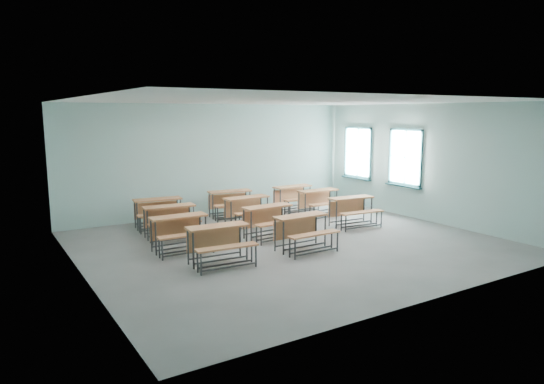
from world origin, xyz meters
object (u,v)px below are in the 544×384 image
(desk_unit_r0c1, at_px, (304,227))
(desk_unit_r3c0, at_px, (159,209))
(desk_unit_r2c0, at_px, (170,217))
(desk_unit_r2c1, at_px, (249,207))
(desk_unit_r2c2, at_px, (320,199))
(desk_unit_r0c0, at_px, (220,239))
(desk_unit_r1c1, at_px, (270,217))
(desk_unit_r3c1, at_px, (231,200))
(desk_unit_r1c2, at_px, (353,207))
(desk_unit_r1c0, at_px, (180,228))
(desk_unit_r3c2, at_px, (294,194))

(desk_unit_r0c1, xyz_separation_m, desk_unit_r3c0, (-1.96, 3.65, 0.00))
(desk_unit_r2c0, xyz_separation_m, desk_unit_r2c1, (2.19, 0.10, 0.00))
(desk_unit_r2c2, bearing_deg, desk_unit_r2c1, 179.50)
(desk_unit_r0c0, relative_size, desk_unit_r2c0, 0.99)
(desk_unit_r1c1, height_order, desk_unit_r3c1, same)
(desk_unit_r1c2, xyz_separation_m, desk_unit_r2c0, (-4.49, 1.39, 0.00))
(desk_unit_r2c2, bearing_deg, desk_unit_r3c0, 167.52)
(desk_unit_r0c1, bearing_deg, desk_unit_r3c0, 117.42)
(desk_unit_r0c1, distance_m, desk_unit_r2c2, 3.57)
(desk_unit_r0c1, distance_m, desk_unit_r1c0, 2.64)
(desk_unit_r0c0, relative_size, desk_unit_r3c0, 0.98)
(desk_unit_r2c1, distance_m, desk_unit_r3c2, 2.33)
(desk_unit_r2c1, distance_m, desk_unit_r3c0, 2.32)
(desk_unit_r1c1, distance_m, desk_unit_r2c1, 1.37)
(desk_unit_r1c2, bearing_deg, desk_unit_r2c1, 152.79)
(desk_unit_r0c0, height_order, desk_unit_r1c2, same)
(desk_unit_r1c0, height_order, desk_unit_r3c2, same)
(desk_unit_r0c1, height_order, desk_unit_r3c2, same)
(desk_unit_r0c0, height_order, desk_unit_r1c0, same)
(desk_unit_r0c0, relative_size, desk_unit_r3c1, 0.97)
(desk_unit_r1c2, height_order, desk_unit_r2c0, same)
(desk_unit_r0c0, xyz_separation_m, desk_unit_r2c2, (4.41, 2.52, 0.00))
(desk_unit_r2c0, distance_m, desk_unit_r2c1, 2.19)
(desk_unit_r2c2, bearing_deg, desk_unit_r2c0, -178.49)
(desk_unit_r0c0, relative_size, desk_unit_r2c1, 1.02)
(desk_unit_r1c2, xyz_separation_m, desk_unit_r3c0, (-4.40, 2.48, 0.00))
(desk_unit_r0c0, xyz_separation_m, desk_unit_r1c1, (1.92, 1.23, 0.00))
(desk_unit_r0c0, relative_size, desk_unit_r2c2, 1.03)
(desk_unit_r0c1, height_order, desk_unit_r1c2, same)
(desk_unit_r2c2, height_order, desk_unit_r3c0, same)
(desk_unit_r0c1, height_order, desk_unit_r1c1, same)
(desk_unit_r1c2, bearing_deg, desk_unit_r3c1, 135.57)
(desk_unit_r3c0, xyz_separation_m, desk_unit_r3c1, (2.17, 0.17, 0.00))
(desk_unit_r1c1, relative_size, desk_unit_r3c1, 0.95)
(desk_unit_r2c2, height_order, desk_unit_r3c1, same)
(desk_unit_r2c0, height_order, desk_unit_r3c2, same)
(desk_unit_r2c0, height_order, desk_unit_r2c1, same)
(desk_unit_r0c1, height_order, desk_unit_r2c1, same)
(desk_unit_r1c2, distance_m, desk_unit_r3c1, 3.46)
(desk_unit_r1c1, height_order, desk_unit_r3c0, same)
(desk_unit_r0c1, xyz_separation_m, desk_unit_r1c0, (-2.27, 1.35, 0.00))
(desk_unit_r1c0, relative_size, desk_unit_r3c2, 1.00)
(desk_unit_r1c1, distance_m, desk_unit_r2c0, 2.36)
(desk_unit_r2c1, xyz_separation_m, desk_unit_r2c2, (2.32, -0.06, 0.00))
(desk_unit_r0c0, relative_size, desk_unit_r1c1, 1.02)
(desk_unit_r0c0, bearing_deg, desk_unit_r2c1, 55.08)
(desk_unit_r2c0, relative_size, desk_unit_r3c2, 1.03)
(desk_unit_r3c2, bearing_deg, desk_unit_r1c2, -87.60)
(desk_unit_r3c2, bearing_deg, desk_unit_r1c1, -136.66)
(desk_unit_r1c2, bearing_deg, desk_unit_r3c0, 156.17)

